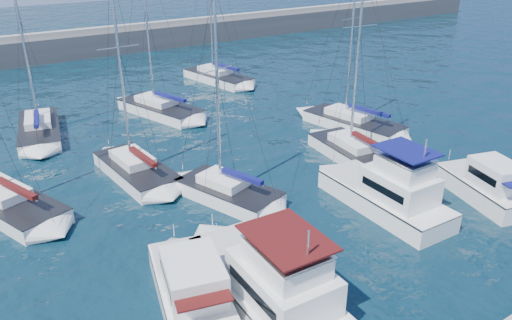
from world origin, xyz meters
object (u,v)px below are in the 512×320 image
sailboat_mid_c (228,192)px  sailboat_back_c (218,77)px  motor_yacht_stbd_inner (389,194)px  sailboat_mid_d (356,153)px  sailboat_mid_a (8,203)px  sailboat_mid_e (353,123)px  sailboat_back_b (160,109)px  motor_yacht_port_outer (192,289)px  motor_yacht_port_inner (273,288)px  motor_yacht_stbd_outer (487,187)px  sailboat_back_a (39,130)px  sailboat_mid_b (136,170)px

sailboat_mid_c → sailboat_back_c: size_ratio=0.77×
motor_yacht_stbd_inner → sailboat_mid_d: bearing=62.6°
sailboat_mid_a → sailboat_mid_e: (26.64, -1.22, 0.01)m
motor_yacht_stbd_inner → sailboat_back_b: sailboat_back_b is taller
motor_yacht_port_outer → sailboat_back_c: bearing=73.1°
motor_yacht_port_inner → motor_yacht_stbd_outer: 16.61m
motor_yacht_stbd_outer → sailboat_back_c: size_ratio=0.40×
sailboat_mid_d → sailboat_back_a: (-18.07, 17.80, -0.00)m
motor_yacht_stbd_inner → sailboat_mid_e: (7.92, 11.26, -0.62)m
sailboat_mid_a → sailboat_mid_d: size_ratio=0.89×
motor_yacht_stbd_outer → sailboat_mid_b: 22.44m
sailboat_mid_d → sailboat_back_c: size_ratio=0.90×
motor_yacht_port_outer → sailboat_mid_e: size_ratio=0.51×
sailboat_mid_a → sailboat_back_c: sailboat_back_c is taller
motor_yacht_stbd_outer → sailboat_mid_b: size_ratio=0.49×
sailboat_mid_a → sailboat_mid_e: size_ratio=0.94×
motor_yacht_port_outer → motor_yacht_stbd_inner: 13.52m
sailboat_mid_d → sailboat_back_a: 25.36m
motor_yacht_stbd_outer → sailboat_mid_a: 28.81m
sailboat_mid_a → sailboat_back_c: 30.29m
motor_yacht_port_inner → sailboat_mid_c: bearing=72.7°
motor_yacht_port_inner → sailboat_back_a: bearing=100.5°
sailboat_mid_d → sailboat_back_c: (2.09, 23.92, 0.02)m
motor_yacht_port_inner → motor_yacht_stbd_inner: size_ratio=1.15×
sailboat_back_a → sailboat_back_b: bearing=8.9°
sailboat_mid_c → sailboat_mid_d: (10.79, -0.01, 0.00)m
motor_yacht_port_inner → sailboat_mid_a: size_ratio=0.73×
sailboat_mid_e → sailboat_mid_b: bearing=165.7°
sailboat_mid_a → sailboat_back_b: sailboat_back_b is taller
motor_yacht_port_outer → motor_yacht_stbd_outer: size_ratio=1.08×
sailboat_mid_a → sailboat_mid_c: bearing=-47.3°
motor_yacht_port_inner → motor_yacht_stbd_outer: size_ratio=1.47×
motor_yacht_stbd_inner → sailboat_back_c: (5.72, 30.37, -0.59)m
motor_yacht_port_inner → motor_yacht_stbd_outer: motor_yacht_port_inner is taller
sailboat_back_a → motor_yacht_port_outer: bearing=-76.0°
motor_yacht_port_inner → sailboat_mid_d: sailboat_mid_d is taller
sailboat_mid_e → sailboat_back_b: (-12.02, 12.45, 0.01)m
sailboat_mid_b → sailboat_mid_d: sailboat_mid_d is taller
motor_yacht_stbd_outer → sailboat_mid_c: sailboat_mid_c is taller
sailboat_back_c → sailboat_back_b: bearing=-156.2°
motor_yacht_stbd_inner → sailboat_mid_c: 9.66m
motor_yacht_stbd_inner → motor_yacht_port_inner: bearing=-161.5°
motor_yacht_stbd_outer → sailboat_mid_b: bearing=154.3°
sailboat_mid_b → sailboat_mid_e: (18.63, -1.36, -0.00)m
sailboat_mid_a → sailboat_mid_d: 23.14m
sailboat_mid_b → sailboat_mid_e: size_ratio=0.96×
sailboat_mid_b → sailboat_mid_d: (14.34, -6.17, 0.01)m
motor_yacht_port_outer → sailboat_mid_e: (21.39, 12.32, -0.43)m
motor_yacht_port_inner → sailboat_back_b: (6.54, 26.87, -0.61)m
motor_yacht_port_inner → motor_yacht_port_outer: bearing=146.2°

